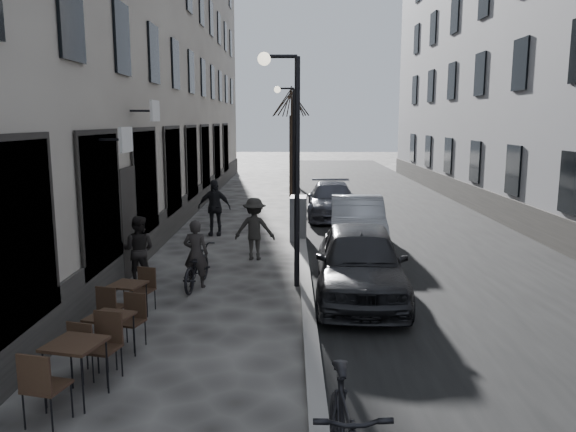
{
  "coord_description": "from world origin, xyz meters",
  "views": [
    {
      "loc": [
        -0.15,
        -6.16,
        3.68
      ],
      "look_at": [
        -0.19,
        4.82,
        1.8
      ],
      "focal_mm": 35.0,
      "sensor_mm": 36.0,
      "label": 1
    }
  ],
  "objects_px": {
    "pedestrian_near": "(139,249)",
    "car_far": "(332,200)",
    "streetlamp_near": "(289,145)",
    "bicycle": "(196,267)",
    "tree_near": "(291,99)",
    "car_near": "(360,262)",
    "pedestrian_far": "(214,208)",
    "car_mid": "(357,222)",
    "bistro_set_a": "(76,365)",
    "utility_cabinet": "(298,218)",
    "pedestrian_mid": "(255,229)",
    "bistro_set_c": "(128,298)",
    "streetlamp_far": "(290,133)",
    "tree_far": "(291,103)",
    "bistro_set_b": "(110,333)"
  },
  "relations": [
    {
      "from": "bistro_set_c",
      "to": "car_far",
      "type": "height_order",
      "value": "car_far"
    },
    {
      "from": "streetlamp_near",
      "to": "bicycle",
      "type": "height_order",
      "value": "streetlamp_near"
    },
    {
      "from": "utility_cabinet",
      "to": "car_near",
      "type": "bearing_deg",
      "value": -75.1
    },
    {
      "from": "tree_far",
      "to": "utility_cabinet",
      "type": "bearing_deg",
      "value": -89.28
    },
    {
      "from": "streetlamp_far",
      "to": "bicycle",
      "type": "xyz_separation_m",
      "value": [
        -2.07,
        -12.07,
        -2.7
      ]
    },
    {
      "from": "bistro_set_a",
      "to": "pedestrian_mid",
      "type": "bearing_deg",
      "value": 90.26
    },
    {
      "from": "bistro_set_b",
      "to": "bicycle",
      "type": "xyz_separation_m",
      "value": [
        0.67,
        3.93,
        0.01
      ]
    },
    {
      "from": "tree_near",
      "to": "car_near",
      "type": "xyz_separation_m",
      "value": [
        1.41,
        -15.81,
        -3.89
      ]
    },
    {
      "from": "tree_far",
      "to": "pedestrian_mid",
      "type": "xyz_separation_m",
      "value": [
        -1.0,
        -18.55,
        -3.83
      ]
    },
    {
      "from": "pedestrian_mid",
      "to": "car_near",
      "type": "distance_m",
      "value": 4.05
    },
    {
      "from": "streetlamp_near",
      "to": "pedestrian_near",
      "type": "bearing_deg",
      "value": 175.7
    },
    {
      "from": "tree_near",
      "to": "utility_cabinet",
      "type": "relative_size",
      "value": 4.22
    },
    {
      "from": "pedestrian_far",
      "to": "bistro_set_a",
      "type": "bearing_deg",
      "value": -88.99
    },
    {
      "from": "car_mid",
      "to": "pedestrian_far",
      "type": "bearing_deg",
      "value": 165.22
    },
    {
      "from": "pedestrian_mid",
      "to": "car_near",
      "type": "relative_size",
      "value": 0.37
    },
    {
      "from": "streetlamp_far",
      "to": "pedestrian_near",
      "type": "xyz_separation_m",
      "value": [
        -3.43,
        -11.74,
        -2.38
      ]
    },
    {
      "from": "tree_far",
      "to": "bicycle",
      "type": "xyz_separation_m",
      "value": [
        -2.14,
        -21.07,
        -4.2
      ]
    },
    {
      "from": "car_near",
      "to": "car_far",
      "type": "distance_m",
      "value": 9.91
    },
    {
      "from": "car_far",
      "to": "bistro_set_b",
      "type": "bearing_deg",
      "value": -106.12
    },
    {
      "from": "car_near",
      "to": "car_mid",
      "type": "xyz_separation_m",
      "value": [
        0.52,
        4.95,
        -0.05
      ]
    },
    {
      "from": "streetlamp_near",
      "to": "bicycle",
      "type": "xyz_separation_m",
      "value": [
        -2.07,
        -0.07,
        -2.7
      ]
    },
    {
      "from": "tree_near",
      "to": "streetlamp_far",
      "type": "bearing_deg",
      "value": -91.38
    },
    {
      "from": "pedestrian_mid",
      "to": "bistro_set_a",
      "type": "bearing_deg",
      "value": 80.85
    },
    {
      "from": "utility_cabinet",
      "to": "car_near",
      "type": "distance_m",
      "value": 5.93
    },
    {
      "from": "tree_far",
      "to": "car_mid",
      "type": "xyz_separation_m",
      "value": [
        1.93,
        -16.86,
        -3.94
      ]
    },
    {
      "from": "streetlamp_near",
      "to": "pedestrian_far",
      "type": "height_order",
      "value": "streetlamp_near"
    },
    {
      "from": "bistro_set_c",
      "to": "bistro_set_a",
      "type": "bearing_deg",
      "value": -70.9
    },
    {
      "from": "streetlamp_near",
      "to": "bistro_set_c",
      "type": "relative_size",
      "value": 3.47
    },
    {
      "from": "streetlamp_near",
      "to": "pedestrian_near",
      "type": "distance_m",
      "value": 4.18
    },
    {
      "from": "bicycle",
      "to": "car_mid",
      "type": "xyz_separation_m",
      "value": [
        4.07,
        4.21,
        0.26
      ]
    },
    {
      "from": "tree_near",
      "to": "pedestrian_far",
      "type": "distance_m",
      "value": 10.37
    },
    {
      "from": "streetlamp_far",
      "to": "bistro_set_a",
      "type": "bearing_deg",
      "value": -99.21
    },
    {
      "from": "tree_far",
      "to": "pedestrian_near",
      "type": "xyz_separation_m",
      "value": [
        -3.5,
        -20.74,
        -3.88
      ]
    },
    {
      "from": "bicycle",
      "to": "car_near",
      "type": "xyz_separation_m",
      "value": [
        3.55,
        -0.74,
        0.31
      ]
    },
    {
      "from": "streetlamp_near",
      "to": "tree_far",
      "type": "xyz_separation_m",
      "value": [
        0.07,
        21.0,
        1.5
      ]
    },
    {
      "from": "tree_far",
      "to": "pedestrian_near",
      "type": "distance_m",
      "value": 21.39
    },
    {
      "from": "pedestrian_near",
      "to": "car_far",
      "type": "bearing_deg",
      "value": -115.18
    },
    {
      "from": "pedestrian_far",
      "to": "car_mid",
      "type": "relative_size",
      "value": 0.41
    },
    {
      "from": "pedestrian_near",
      "to": "streetlamp_near",
      "type": "bearing_deg",
      "value": -179.75
    },
    {
      "from": "bistro_set_b",
      "to": "car_far",
      "type": "xyz_separation_m",
      "value": [
        4.35,
        13.09,
        0.21
      ]
    },
    {
      "from": "bicycle",
      "to": "pedestrian_near",
      "type": "xyz_separation_m",
      "value": [
        -1.36,
        0.33,
        0.31
      ]
    },
    {
      "from": "streetlamp_near",
      "to": "utility_cabinet",
      "type": "relative_size",
      "value": 3.76
    },
    {
      "from": "bistro_set_c",
      "to": "car_near",
      "type": "bearing_deg",
      "value": 32.91
    },
    {
      "from": "streetlamp_near",
      "to": "bicycle",
      "type": "relative_size",
      "value": 2.88
    },
    {
      "from": "utility_cabinet",
      "to": "pedestrian_near",
      "type": "xyz_separation_m",
      "value": [
        -3.7,
        -4.74,
        0.1
      ]
    },
    {
      "from": "bicycle",
      "to": "streetlamp_far",
      "type": "bearing_deg",
      "value": -93.26
    },
    {
      "from": "car_near",
      "to": "tree_near",
      "type": "bearing_deg",
      "value": 98.93
    },
    {
      "from": "pedestrian_mid",
      "to": "car_mid",
      "type": "xyz_separation_m",
      "value": [
        2.92,
        1.69,
        -0.11
      ]
    },
    {
      "from": "utility_cabinet",
      "to": "pedestrian_mid",
      "type": "bearing_deg",
      "value": -112.01
    },
    {
      "from": "bistro_set_a",
      "to": "utility_cabinet",
      "type": "relative_size",
      "value": 1.25
    }
  ]
}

